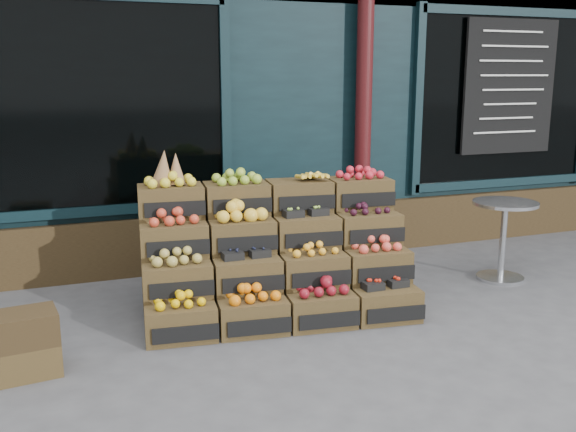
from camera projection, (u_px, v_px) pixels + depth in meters
name	position (u px, v px, depth m)	size (l,w,h in m)	color
ground	(342.00, 334.00, 5.17)	(60.00, 60.00, 0.00)	#464648
shop_facade	(195.00, 50.00, 9.33)	(12.00, 6.24, 4.80)	black
crate_display	(273.00, 261.00, 5.65)	(2.40, 1.37, 1.43)	#43341A
spare_crates	(23.00, 344.00, 4.43)	(0.49, 0.37, 0.46)	#43341A
bistro_table	(503.00, 231.00, 6.46)	(0.64, 0.64, 0.81)	#B3B5BA
shopkeeper	(60.00, 167.00, 6.83)	(0.80, 0.52, 2.18)	#1B5F20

